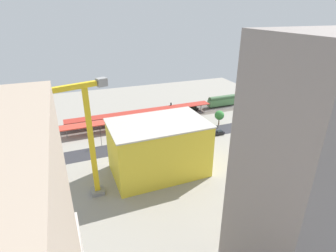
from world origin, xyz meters
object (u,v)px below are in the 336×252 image
at_px(platform_canopy_far, 142,111).
at_px(box_truck_0, 159,143).
at_px(passenger_coach, 225,100).
at_px(parked_car_2, 185,139).
at_px(tower_crane, 86,135).
at_px(parked_car_0, 219,133).
at_px(parked_car_1, 201,135).
at_px(platform_canopy_near, 125,119).
at_px(locomotive, 183,108).
at_px(street_tree_0, 172,120).
at_px(parked_car_4, 145,146).
at_px(construction_building, 158,148).
at_px(street_tree_2, 219,115).
at_px(parked_car_3, 167,142).
at_px(street_tree_1, 173,120).
at_px(traffic_light, 101,134).

bearing_deg(platform_canopy_far, box_truck_0, 87.03).
relative_size(passenger_coach, parked_car_2, 4.47).
relative_size(parked_car_2, tower_crane, 0.14).
xyz_separation_m(parked_car_0, parked_car_1, (8.13, -0.43, 0.02)).
bearing_deg(platform_canopy_near, parked_car_1, 143.87).
distance_m(locomotive, street_tree_0, 26.51).
height_order(locomotive, parked_car_4, locomotive).
distance_m(platform_canopy_far, parked_car_1, 31.95).
xyz_separation_m(parked_car_0, construction_building, (32.14, 16.57, 7.45)).
bearing_deg(parked_car_4, construction_building, 88.95).
distance_m(platform_canopy_far, construction_building, 44.66).
distance_m(passenger_coach, parked_car_2, 47.76).
height_order(parked_car_2, box_truck_0, box_truck_0).
xyz_separation_m(street_tree_0, street_tree_2, (-22.61, -0.17, -1.25)).
bearing_deg(tower_crane, parked_car_3, -144.25).
height_order(platform_canopy_far, street_tree_2, street_tree_2).
bearing_deg(street_tree_1, locomotive, -123.92).
xyz_separation_m(tower_crane, street_tree_1, (-35.63, -30.31, -12.64)).
distance_m(platform_canopy_near, platform_canopy_far, 12.21).
xyz_separation_m(parked_car_4, tower_crane, (20.97, 21.26, 17.52)).
height_order(parked_car_2, parked_car_4, parked_car_4).
height_order(platform_canopy_near, platform_canopy_far, platform_canopy_near).
bearing_deg(construction_building, street_tree_0, -121.08).
distance_m(tower_crane, street_tree_2, 66.50).
distance_m(parked_car_2, box_truck_0, 11.30).
xyz_separation_m(box_truck_0, traffic_light, (20.13, -8.76, 3.01)).
distance_m(locomotive, parked_car_1, 30.37).
distance_m(passenger_coach, street_tree_2, 27.11).
bearing_deg(passenger_coach, street_tree_2, 52.61).
bearing_deg(construction_building, tower_crane, 11.27).
bearing_deg(tower_crane, locomotive, -134.09).
height_order(parked_car_2, parked_car_3, parked_car_3).
bearing_deg(box_truck_0, parked_car_1, -174.78).
distance_m(parked_car_1, tower_crane, 52.61).
distance_m(passenger_coach, box_truck_0, 57.45).
bearing_deg(passenger_coach, tower_crane, 34.76).
relative_size(box_truck_0, street_tree_1, 1.02).
height_order(platform_canopy_far, construction_building, construction_building).
xyz_separation_m(tower_crane, street_tree_2, (-57.76, -29.99, -13.69)).
bearing_deg(passenger_coach, box_truck_0, 33.37).
bearing_deg(locomotive, parked_car_4, 46.28).
xyz_separation_m(parked_car_2, street_tree_0, (2.27, -8.71, 5.14)).
distance_m(street_tree_1, traffic_light, 29.60).
relative_size(locomotive, parked_car_1, 3.52).
height_order(parked_car_0, street_tree_1, street_tree_1).
xyz_separation_m(platform_canopy_near, parked_car_3, (-11.63, 19.70, -3.45)).
relative_size(passenger_coach, parked_car_3, 4.50).
xyz_separation_m(platform_canopy_near, street_tree_2, (-39.74, 11.06, 0.37)).
bearing_deg(box_truck_0, locomotive, -126.82).
relative_size(parked_car_0, parked_car_3, 0.94).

